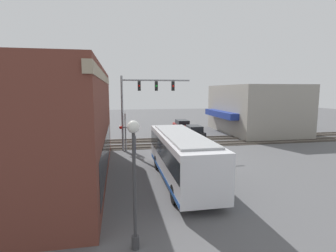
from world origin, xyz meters
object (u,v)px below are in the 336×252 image
crossing_signal (125,127)px  streetlamp (134,174)px  city_bus (181,155)px  parked_car_black (194,131)px  parked_car_red (182,125)px  pedestrian_at_crossing (134,143)px

crossing_signal → streetlamp: size_ratio=0.80×
city_bus → streetlamp: size_ratio=2.13×
city_bus → parked_car_black: 16.45m
city_bus → crossing_signal: bearing=19.6°
streetlamp → parked_car_red: 30.01m
city_bus → streetlamp: bearing=153.5°
city_bus → parked_car_black: (15.51, -5.40, -1.04)m
streetlamp → city_bus: bearing=-26.5°
city_bus → pedestrian_at_crossing: (8.15, 2.49, -0.74)m
parked_car_red → streetlamp: bearing=163.0°
city_bus → parked_car_red: 22.56m
parked_car_black → city_bus: bearing=160.8°
parked_car_red → city_bus: bearing=166.1°
parked_car_black → pedestrian_at_crossing: size_ratio=2.33×
crossing_signal → parked_car_red: (12.78, -8.64, -1.62)m
crossing_signal → parked_car_black: crossing_signal is taller
crossing_signal → parked_car_red: crossing_signal is taller
crossing_signal → pedestrian_at_crossing: crossing_signal is taller
city_bus → streetlamp: (-6.74, 3.36, 1.14)m
city_bus → parked_car_black: bearing=-19.2°
streetlamp → parked_car_red: streetlamp is taller
parked_car_black → parked_car_red: bearing=-0.0°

